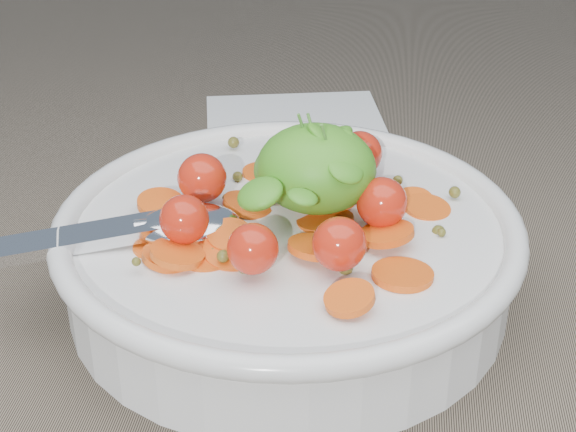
# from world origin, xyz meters

# --- Properties ---
(ground) EXTENTS (6.00, 6.00, 0.00)m
(ground) POSITION_xyz_m (0.00, 0.00, 0.00)
(ground) COLOR #786956
(ground) RESTS_ON ground
(bowl) EXTENTS (0.29, 0.27, 0.11)m
(bowl) POSITION_xyz_m (0.02, -0.02, 0.03)
(bowl) COLOR white
(bowl) RESTS_ON ground
(napkin) EXTENTS (0.17, 0.15, 0.01)m
(napkin) POSITION_xyz_m (-0.00, 0.22, 0.00)
(napkin) COLOR white
(napkin) RESTS_ON ground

